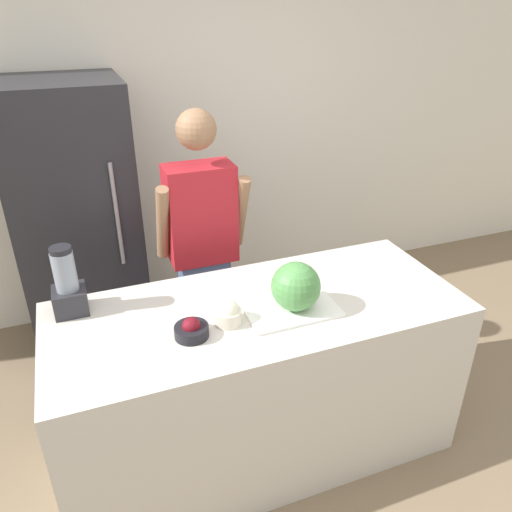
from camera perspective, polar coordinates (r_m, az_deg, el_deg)
name	(u,v)px	position (r m, az deg, el deg)	size (l,w,h in m)	color
ground_plane	(288,504)	(2.75, 3.71, -26.45)	(14.00, 14.00, 0.00)	#7F6B51
wall_back	(173,139)	(3.78, -9.46, 13.03)	(8.00, 0.06, 2.60)	white
counter_island	(259,380)	(2.67, 0.32, -14.01)	(1.99, 0.81, 0.92)	beige
refrigerator	(79,225)	(3.45, -19.59, 3.38)	(0.73, 0.75, 1.81)	#232328
person	(203,249)	(3.00, -6.11, 0.85)	(0.53, 0.27, 1.71)	#4C608C
cutting_board	(293,311)	(2.34, 4.22, -6.33)	(0.43, 0.24, 0.01)	white
watermelon	(296,286)	(2.30, 4.58, -3.49)	(0.23, 0.23, 0.23)	#4C8C47
bowl_cherries	(192,330)	(2.19, -7.38, -8.35)	(0.15, 0.15, 0.09)	black
bowl_cream	(228,313)	(2.25, -3.25, -6.56)	(0.13, 0.13, 0.12)	beige
blender	(68,287)	(2.44, -20.72, -3.30)	(0.15, 0.15, 0.33)	#28282D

